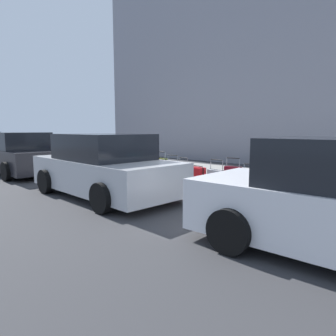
{
  "coord_description": "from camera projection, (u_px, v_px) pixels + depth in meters",
  "views": [
    {
      "loc": [
        -5.42,
        5.97,
        1.7
      ],
      "look_at": [
        0.07,
        0.13,
        0.66
      ],
      "focal_mm": 31.84,
      "sensor_mm": 36.0,
      "label": 1
    }
  ],
  "objects": [
    {
      "name": "ground_plane",
      "position": [
        173.0,
        191.0,
        8.21
      ],
      "size": [
        40.0,
        40.0,
        0.0
      ],
      "primitive_type": "plane",
      "color": "#333335"
    },
    {
      "name": "sidewalk_curb",
      "position": [
        223.0,
        178.0,
        10.01
      ],
      "size": [
        18.0,
        5.0,
        0.14
      ],
      "primitive_type": "cube",
      "color": "gray",
      "rests_on": "ground_plane"
    },
    {
      "name": "building_facade_sidewalk_side",
      "position": [
        300.0,
        21.0,
        13.55
      ],
      "size": [
        24.0,
        3.0,
        13.21
      ],
      "primitive_type": "cube",
      "color": "gray",
      "rests_on": "ground_plane"
    },
    {
      "name": "suitcase_black_0",
      "position": [
        315.0,
        192.0,
        6.04
      ],
      "size": [
        0.4,
        0.21,
        0.66
      ],
      "color": "black",
      "rests_on": "sidewalk_curb"
    },
    {
      "name": "suitcase_teal_1",
      "position": [
        291.0,
        185.0,
        6.45
      ],
      "size": [
        0.47,
        0.23,
        0.93
      ],
      "color": "#0F606B",
      "rests_on": "sidewalk_curb"
    },
    {
      "name": "suitcase_olive_2",
      "position": [
        268.0,
        184.0,
        6.78
      ],
      "size": [
        0.4,
        0.25,
        0.88
      ],
      "color": "#59601E",
      "rests_on": "sidewalk_curb"
    },
    {
      "name": "suitcase_navy_3",
      "position": [
        249.0,
        184.0,
        7.07
      ],
      "size": [
        0.37,
        0.27,
        0.76
      ],
      "color": "navy",
      "rests_on": "sidewalk_curb"
    },
    {
      "name": "suitcase_maroon_4",
      "position": [
        233.0,
        179.0,
        7.42
      ],
      "size": [
        0.42,
        0.22,
        0.87
      ],
      "color": "maroon",
      "rests_on": "sidewalk_curb"
    },
    {
      "name": "suitcase_silver_5",
      "position": [
        216.0,
        179.0,
        7.83
      ],
      "size": [
        0.47,
        0.26,
        0.79
      ],
      "color": "#9EA0A8",
      "rests_on": "sidewalk_curb"
    },
    {
      "name": "suitcase_red_6",
      "position": [
        197.0,
        177.0,
        8.1
      ],
      "size": [
        0.47,
        0.29,
        0.6
      ],
      "color": "red",
      "rests_on": "sidewalk_curb"
    },
    {
      "name": "suitcase_black_7",
      "position": [
        183.0,
        174.0,
        8.45
      ],
      "size": [
        0.35,
        0.21,
        0.78
      ],
      "color": "black",
      "rests_on": "sidewalk_curb"
    },
    {
      "name": "suitcase_teal_8",
      "position": [
        173.0,
        172.0,
        8.83
      ],
      "size": [
        0.44,
        0.27,
        0.82
      ],
      "color": "#0F606B",
      "rests_on": "sidewalk_curb"
    },
    {
      "name": "suitcase_olive_9",
      "position": [
        161.0,
        169.0,
        9.2
      ],
      "size": [
        0.41,
        0.22,
        0.89
      ],
      "color": "#59601E",
      "rests_on": "sidewalk_curb"
    },
    {
      "name": "suitcase_navy_10",
      "position": [
        150.0,
        167.0,
        9.55
      ],
      "size": [
        0.49,
        0.29,
        1.01
      ],
      "color": "navy",
      "rests_on": "sidewalk_curb"
    },
    {
      "name": "suitcase_maroon_11",
      "position": [
        137.0,
        167.0,
        9.9
      ],
      "size": [
        0.46,
        0.2,
        0.72
      ],
      "color": "maroon",
      "rests_on": "sidewalk_curb"
    },
    {
      "name": "fire_hydrant",
      "position": [
        118.0,
        161.0,
        10.56
      ],
      "size": [
        0.39,
        0.21,
        0.85
      ],
      "color": "#99999E",
      "rests_on": "sidewalk_curb"
    },
    {
      "name": "bollard_post",
      "position": [
        103.0,
        159.0,
        10.92
      ],
      "size": [
        0.15,
        0.15,
        0.94
      ],
      "primitive_type": "cylinder",
      "color": "brown",
      "rests_on": "sidewalk_curb"
    },
    {
      "name": "parked_car_silver_1",
      "position": [
        104.0,
        167.0,
        7.6
      ],
      "size": [
        4.44,
        2.22,
        1.59
      ],
      "color": "#B2B5BA",
      "rests_on": "ground_plane"
    },
    {
      "name": "parked_car_charcoal_2",
      "position": [
        19.0,
        154.0,
        11.4
      ],
      "size": [
        4.61,
        2.1,
        1.59
      ],
      "color": "black",
      "rests_on": "ground_plane"
    }
  ]
}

